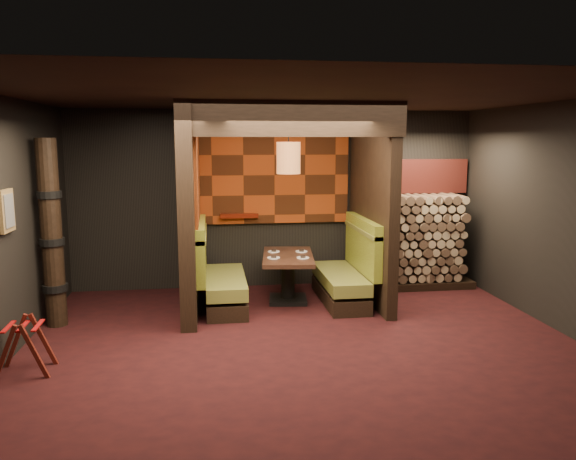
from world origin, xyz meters
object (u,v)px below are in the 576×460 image
at_px(dining_table, 288,270).
at_px(totem_column, 52,235).
at_px(booth_bench_left, 218,279).
at_px(luggage_rack, 25,344).
at_px(firewood_stack, 418,241).
at_px(pendant_lamp, 288,158).
at_px(booth_bench_right, 347,275).

distance_m(dining_table, totem_column, 3.26).
bearing_deg(dining_table, booth_bench_left, -173.96).
height_order(luggage_rack, firewood_stack, firewood_stack).
bearing_deg(pendant_lamp, totem_column, -168.94).
xyz_separation_m(booth_bench_left, totem_column, (-2.09, -0.55, 0.79)).
relative_size(booth_bench_left, booth_bench_right, 1.00).
height_order(booth_bench_right, dining_table, booth_bench_right).
distance_m(pendant_lamp, firewood_stack, 2.69).
bearing_deg(booth_bench_right, pendant_lamp, 176.14).
xyz_separation_m(booth_bench_right, luggage_rack, (-3.90, -2.07, -0.10)).
distance_m(booth_bench_left, booth_bench_right, 1.89).
bearing_deg(booth_bench_left, dining_table, 6.04).
bearing_deg(booth_bench_left, luggage_rack, -134.07).
bearing_deg(booth_bench_right, firewood_stack, 27.35).
distance_m(pendant_lamp, totem_column, 3.31).
distance_m(booth_bench_right, luggage_rack, 4.42).
bearing_deg(pendant_lamp, dining_table, 90.00).
height_order(booth_bench_right, totem_column, totem_column).
relative_size(booth_bench_left, luggage_rack, 2.62).
bearing_deg(luggage_rack, booth_bench_right, 28.01).
bearing_deg(booth_bench_right, totem_column, -172.14).
bearing_deg(totem_column, luggage_rack, -87.00).
xyz_separation_m(totem_column, firewood_stack, (5.33, 1.25, -0.44)).
bearing_deg(luggage_rack, dining_table, 35.74).
distance_m(dining_table, firewood_stack, 2.32).
height_order(pendant_lamp, luggage_rack, pendant_lamp).
height_order(dining_table, firewood_stack, firewood_stack).
xyz_separation_m(booth_bench_right, totem_column, (-3.98, -0.55, 0.79)).
bearing_deg(booth_bench_right, dining_table, 172.87).
height_order(booth_bench_left, booth_bench_right, same).
bearing_deg(totem_column, booth_bench_left, 14.75).
height_order(totem_column, firewood_stack, totem_column).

